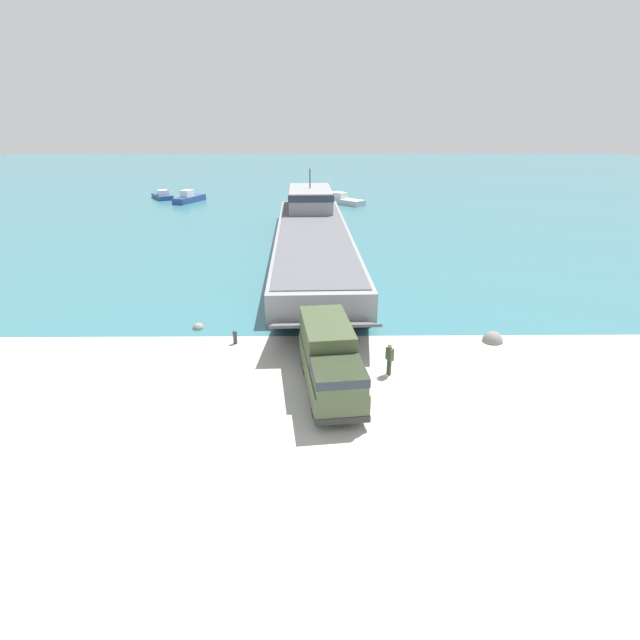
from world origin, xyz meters
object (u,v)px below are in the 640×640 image
object	(u,v)px
moored_boat_a	(341,200)
mooring_bollard	(235,337)
military_truck	(330,359)
moored_boat_c	(162,196)
moored_boat_b	(189,198)
landing_craft	(312,230)
soldier_on_ramp	(390,357)

from	to	relation	value
moored_boat_a	mooring_bollard	world-z (taller)	moored_boat_a
military_truck	moored_boat_c	world-z (taller)	military_truck
moored_boat_c	mooring_bollard	xyz separation A→B (m)	(21.44, -60.25, -0.04)
mooring_bollard	moored_boat_b	bearing A→B (deg)	105.79
landing_craft	moored_boat_c	world-z (taller)	landing_craft
moored_boat_a	military_truck	bearing A→B (deg)	42.13
military_truck	soldier_on_ramp	world-z (taller)	military_truck
landing_craft	moored_boat_b	size ratio (longest dim) A/B	6.60
military_truck	moored_boat_a	distance (m)	60.59
moored_boat_a	mooring_bollard	distance (m)	55.70
moored_boat_b	moored_boat_c	distance (m)	6.72
landing_craft	moored_boat_c	xyz separation A→B (m)	(-26.10, 34.58, -1.18)
moored_boat_b	soldier_on_ramp	bearing A→B (deg)	-45.41
moored_boat_a	moored_boat_b	size ratio (longest dim) A/B	1.12
military_truck	moored_boat_c	size ratio (longest dim) A/B	1.36
military_truck	moored_boat_b	size ratio (longest dim) A/B	1.15
landing_craft	mooring_bollard	bearing A→B (deg)	-102.01
landing_craft	military_truck	xyz separation A→B (m)	(1.00, -31.21, -0.02)
moored_boat_a	moored_boat_b	xyz separation A→B (m)	(-25.13, 1.46, 0.09)
soldier_on_ramp	moored_boat_c	xyz separation A→B (m)	(-30.35, 64.35, -0.55)
military_truck	moored_boat_b	world-z (taller)	military_truck
moored_boat_a	moored_boat_c	size ratio (longest dim) A/B	1.33
soldier_on_ramp	moored_boat_c	distance (m)	71.14
landing_craft	soldier_on_ramp	bearing A→B (deg)	-83.60
moored_boat_b	moored_boat_c	size ratio (longest dim) A/B	1.19
soldier_on_ramp	moored_boat_a	size ratio (longest dim) A/B	0.24
moored_boat_c	landing_craft	bearing A→B (deg)	-84.72
landing_craft	moored_boat_a	bearing A→B (deg)	79.50
moored_boat_b	moored_boat_c	xyz separation A→B (m)	(-5.50, 3.86, -0.17)
military_truck	moored_boat_b	distance (m)	65.60
landing_craft	military_truck	bearing A→B (deg)	-89.89
moored_boat_a	moored_boat_b	bearing A→B (deg)	-47.86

